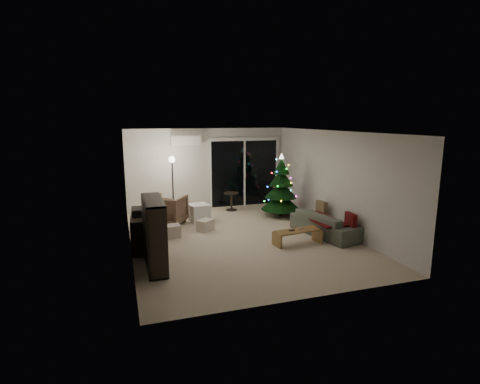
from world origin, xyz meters
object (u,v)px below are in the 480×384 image
object	(u,v)px
media_cabinet	(142,232)
armchair	(168,210)
sofa	(326,224)
bookshelf	(145,234)
coffee_table	(297,237)
christmas_tree	(281,185)

from	to	relation	value
media_cabinet	armchair	distance (m)	1.86
media_cabinet	armchair	world-z (taller)	armchair
armchair	sofa	xyz separation A→B (m)	(3.52, -2.11, -0.12)
bookshelf	sofa	bearing A→B (deg)	-11.16
media_cabinet	sofa	distance (m)	4.32
coffee_table	christmas_tree	bearing A→B (deg)	66.85
christmas_tree	media_cabinet	bearing A→B (deg)	-158.50
media_cabinet	sofa	size ratio (longest dim) A/B	0.62
bookshelf	armchair	world-z (taller)	bookshelf
armchair	christmas_tree	world-z (taller)	christmas_tree
armchair	sofa	size ratio (longest dim) A/B	0.46
bookshelf	armchair	xyz separation A→B (m)	(0.78, 2.87, -0.26)
armchair	coffee_table	world-z (taller)	armchair
bookshelf	coffee_table	distance (m)	3.39
bookshelf	sofa	size ratio (longest dim) A/B	0.69
media_cabinet	christmas_tree	distance (m)	4.33
media_cabinet	sofa	xyz separation A→B (m)	(4.30, -0.42, -0.09)
bookshelf	armchair	size ratio (longest dim) A/B	1.51
coffee_table	sofa	bearing A→B (deg)	15.80
media_cabinet	armchair	bearing A→B (deg)	69.04
christmas_tree	bookshelf	bearing A→B (deg)	-145.50
bookshelf	media_cabinet	distance (m)	1.21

